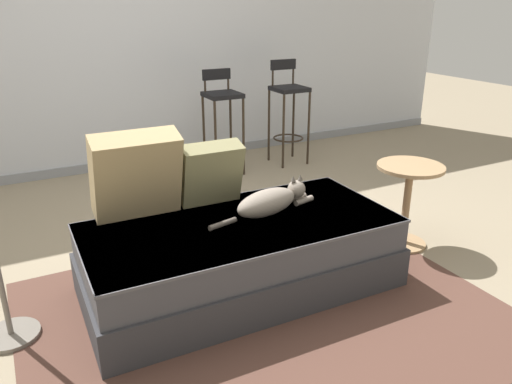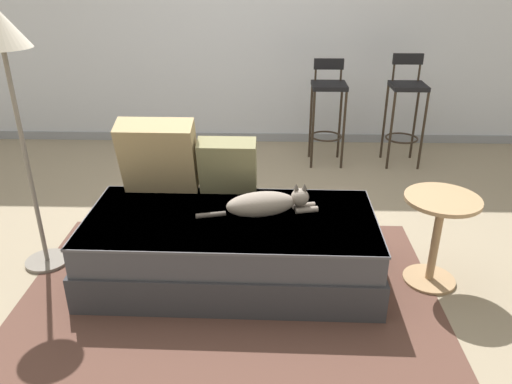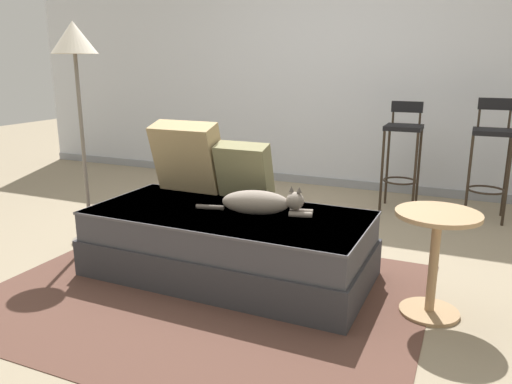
{
  "view_description": "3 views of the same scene",
  "coord_description": "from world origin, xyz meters",
  "views": [
    {
      "loc": [
        -1.11,
        -2.71,
        1.6
      ],
      "look_at": [
        0.15,
        -0.3,
        0.55
      ],
      "focal_mm": 35.0,
      "sensor_mm": 36.0,
      "label": 1
    },
    {
      "loc": [
        0.23,
        -3.05,
        1.84
      ],
      "look_at": [
        0.15,
        -0.3,
        0.55
      ],
      "focal_mm": 35.0,
      "sensor_mm": 36.0,
      "label": 2
    },
    {
      "loc": [
        1.37,
        -3.07,
        1.34
      ],
      "look_at": [
        0.15,
        -0.3,
        0.55
      ],
      "focal_mm": 35.0,
      "sensor_mm": 36.0,
      "label": 3
    }
  ],
  "objects": [
    {
      "name": "wall_back_panel",
      "position": [
        0.0,
        2.25,
        1.3
      ],
      "size": [
        8.0,
        0.1,
        2.6
      ],
      "primitive_type": "cube",
      "color": "silver",
      "rests_on": "ground"
    },
    {
      "name": "bar_stool_by_doorway",
      "position": [
        1.51,
        1.59,
        0.61
      ],
      "size": [
        0.32,
        0.32,
        1.04
      ],
      "color": "#2D2319",
      "rests_on": "ground"
    },
    {
      "name": "throw_pillow_middle",
      "position": [
        -0.04,
        -0.07,
        0.62
      ],
      "size": [
        0.37,
        0.23,
        0.39
      ],
      "color": "#847F56",
      "rests_on": "couch"
    },
    {
      "name": "area_rug",
      "position": [
        0.0,
        -0.7,
        0.0
      ],
      "size": [
        2.48,
        1.96,
        0.01
      ],
      "primitive_type": "cube",
      "color": "brown",
      "rests_on": "ground"
    },
    {
      "name": "floor_lamp",
      "position": [
        -1.24,
        -0.28,
        1.36
      ],
      "size": [
        0.32,
        0.32,
        1.61
      ],
      "color": "slate",
      "rests_on": "ground"
    },
    {
      "name": "ground_plane",
      "position": [
        0.0,
        0.0,
        0.0
      ],
      "size": [
        16.0,
        16.0,
        0.0
      ],
      "primitive_type": "plane",
      "color": "gray",
      "rests_on": "ground"
    },
    {
      "name": "throw_pillow_corner",
      "position": [
        -0.49,
        -0.06,
        0.68
      ],
      "size": [
        0.49,
        0.31,
        0.51
      ],
      "color": "tan",
      "rests_on": "couch"
    },
    {
      "name": "cat",
      "position": [
        0.21,
        -0.37,
        0.5
      ],
      "size": [
        0.74,
        0.26,
        0.19
      ],
      "color": "gray",
      "rests_on": "couch"
    },
    {
      "name": "wall_baseboard_trim",
      "position": [
        0.0,
        2.2,
        0.04
      ],
      "size": [
        8.0,
        0.02,
        0.09
      ],
      "primitive_type": "cube",
      "color": "gray",
      "rests_on": "ground"
    },
    {
      "name": "side_table",
      "position": [
        1.24,
        -0.42,
        0.38
      ],
      "size": [
        0.44,
        0.44,
        0.58
      ],
      "color": "tan",
      "rests_on": "ground"
    },
    {
      "name": "couch",
      "position": [
        0.0,
        -0.4,
        0.22
      ],
      "size": [
        1.79,
        0.88,
        0.43
      ],
      "color": "#353539",
      "rests_on": "ground"
    },
    {
      "name": "bar_stool_near_window",
      "position": [
        0.78,
        1.59,
        0.61
      ],
      "size": [
        0.32,
        0.32,
        0.99
      ],
      "color": "#2D2319",
      "rests_on": "ground"
    }
  ]
}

